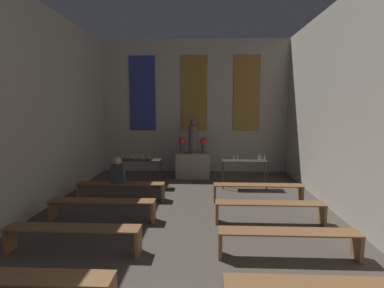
{
  "coord_description": "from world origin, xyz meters",
  "views": [
    {
      "loc": [
        0.44,
        -1.33,
        2.49
      ],
      "look_at": [
        0.0,
        8.17,
        1.28
      ],
      "focal_mm": 28.0,
      "sensor_mm": 36.0,
      "label": 1
    }
  ],
  "objects_px": {
    "candle_rack_right": "(245,164)",
    "pew_second_right": "(288,238)",
    "flower_vase_left": "(182,143)",
    "flower_vase_right": "(204,143)",
    "altar": "(193,165)",
    "statue": "(193,138)",
    "pew_third_right": "(269,208)",
    "person_seated": "(118,171)",
    "pew_third_left": "(103,205)",
    "pew_second_left": "(73,233)",
    "pew_back_left": "(121,187)",
    "pew_front_left": "(20,284)",
    "pew_back_right": "(258,189)",
    "candle_rack_left": "(139,163)"
  },
  "relations": [
    {
      "from": "pew_third_right",
      "to": "person_seated",
      "type": "xyz_separation_m",
      "value": [
        -3.69,
        1.46,
        0.43
      ]
    },
    {
      "from": "pew_front_left",
      "to": "pew_second_right",
      "type": "bearing_deg",
      "value": 22.08
    },
    {
      "from": "statue",
      "to": "flower_vase_right",
      "type": "bearing_deg",
      "value": 0.0
    },
    {
      "from": "pew_second_right",
      "to": "altar",
      "type": "bearing_deg",
      "value": 107.95
    },
    {
      "from": "flower_vase_right",
      "to": "pew_second_right",
      "type": "height_order",
      "value": "flower_vase_right"
    },
    {
      "from": "candle_rack_left",
      "to": "pew_second_left",
      "type": "height_order",
      "value": "candle_rack_left"
    },
    {
      "from": "flower_vase_left",
      "to": "pew_third_right",
      "type": "bearing_deg",
      "value": -61.99
    },
    {
      "from": "pew_third_left",
      "to": "flower_vase_right",
      "type": "bearing_deg",
      "value": 61.99
    },
    {
      "from": "altar",
      "to": "pew_second_right",
      "type": "xyz_separation_m",
      "value": [
        1.8,
        -5.56,
        -0.09
      ]
    },
    {
      "from": "candle_rack_right",
      "to": "pew_second_right",
      "type": "relative_size",
      "value": 0.59
    },
    {
      "from": "altar",
      "to": "pew_second_left",
      "type": "distance_m",
      "value": 5.85
    },
    {
      "from": "statue",
      "to": "pew_front_left",
      "type": "height_order",
      "value": "statue"
    },
    {
      "from": "pew_third_left",
      "to": "person_seated",
      "type": "height_order",
      "value": "person_seated"
    },
    {
      "from": "altar",
      "to": "statue",
      "type": "relative_size",
      "value": 1.0
    },
    {
      "from": "statue",
      "to": "pew_back_right",
      "type": "relative_size",
      "value": 0.51
    },
    {
      "from": "candle_rack_left",
      "to": "pew_second_left",
      "type": "relative_size",
      "value": 0.59
    },
    {
      "from": "candle_rack_right",
      "to": "pew_second_left",
      "type": "height_order",
      "value": "candle_rack_right"
    },
    {
      "from": "pew_second_left",
      "to": "pew_second_right",
      "type": "bearing_deg",
      "value": 0.0
    },
    {
      "from": "flower_vase_left",
      "to": "candle_rack_right",
      "type": "xyz_separation_m",
      "value": [
        2.01,
        -1.29,
        -0.48
      ]
    },
    {
      "from": "pew_second_left",
      "to": "statue",
      "type": "bearing_deg",
      "value": 72.05
    },
    {
      "from": "pew_third_right",
      "to": "pew_front_left",
      "type": "bearing_deg",
      "value": -140.95
    },
    {
      "from": "candle_rack_right",
      "to": "pew_second_right",
      "type": "bearing_deg",
      "value": -87.75
    },
    {
      "from": "pew_third_left",
      "to": "pew_back_right",
      "type": "distance_m",
      "value": 3.89
    },
    {
      "from": "altar",
      "to": "flower_vase_right",
      "type": "relative_size",
      "value": 2.14
    },
    {
      "from": "pew_third_right",
      "to": "person_seated",
      "type": "height_order",
      "value": "person_seated"
    },
    {
      "from": "candle_rack_right",
      "to": "pew_second_right",
      "type": "distance_m",
      "value": 4.29
    },
    {
      "from": "pew_third_right",
      "to": "person_seated",
      "type": "distance_m",
      "value": 3.99
    },
    {
      "from": "pew_third_left",
      "to": "person_seated",
      "type": "relative_size",
      "value": 3.28
    },
    {
      "from": "candle_rack_right",
      "to": "pew_back_left",
      "type": "xyz_separation_m",
      "value": [
        -3.44,
        -1.35,
        -0.39
      ]
    },
    {
      "from": "flower_vase_left",
      "to": "flower_vase_right",
      "type": "xyz_separation_m",
      "value": [
        0.76,
        0.0,
        0.0
      ]
    },
    {
      "from": "statue",
      "to": "flower_vase_left",
      "type": "xyz_separation_m",
      "value": [
        -0.38,
        0.0,
        -0.19
      ]
    },
    {
      "from": "candle_rack_right",
      "to": "person_seated",
      "type": "height_order",
      "value": "person_seated"
    },
    {
      "from": "candle_rack_right",
      "to": "pew_back_right",
      "type": "bearing_deg",
      "value": -82.9
    },
    {
      "from": "altar",
      "to": "pew_third_right",
      "type": "xyz_separation_m",
      "value": [
        1.8,
        -4.1,
        -0.09
      ]
    },
    {
      "from": "pew_back_right",
      "to": "statue",
      "type": "bearing_deg",
      "value": 124.32
    },
    {
      "from": "pew_second_left",
      "to": "person_seated",
      "type": "height_order",
      "value": "person_seated"
    },
    {
      "from": "pew_second_left",
      "to": "pew_third_left",
      "type": "height_order",
      "value": "same"
    },
    {
      "from": "pew_second_left",
      "to": "pew_back_left",
      "type": "xyz_separation_m",
      "value": [
        0.0,
        2.92,
        0.0
      ]
    },
    {
      "from": "candle_rack_left",
      "to": "person_seated",
      "type": "distance_m",
      "value": 1.37
    },
    {
      "from": "flower_vase_right",
      "to": "person_seated",
      "type": "xyz_separation_m",
      "value": [
        -2.27,
        -2.64,
        -0.44
      ]
    },
    {
      "from": "flower_vase_right",
      "to": "statue",
      "type": "bearing_deg",
      "value": 180.0
    },
    {
      "from": "pew_second_right",
      "to": "pew_back_left",
      "type": "height_order",
      "value": "same"
    },
    {
      "from": "flower_vase_right",
      "to": "pew_third_right",
      "type": "height_order",
      "value": "flower_vase_right"
    },
    {
      "from": "flower_vase_right",
      "to": "pew_back_left",
      "type": "relative_size",
      "value": 0.24
    },
    {
      "from": "flower_vase_left",
      "to": "pew_back_right",
      "type": "distance_m",
      "value": 3.53
    },
    {
      "from": "altar",
      "to": "statue",
      "type": "bearing_deg",
      "value": 0.0
    },
    {
      "from": "flower_vase_left",
      "to": "candle_rack_right",
      "type": "bearing_deg",
      "value": -32.65
    },
    {
      "from": "pew_third_left",
      "to": "pew_back_right",
      "type": "height_order",
      "value": "same"
    },
    {
      "from": "flower_vase_right",
      "to": "pew_third_left",
      "type": "distance_m",
      "value": 4.72
    },
    {
      "from": "flower_vase_right",
      "to": "pew_second_right",
      "type": "xyz_separation_m",
      "value": [
        1.42,
        -5.56,
        -0.87
      ]
    }
  ]
}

